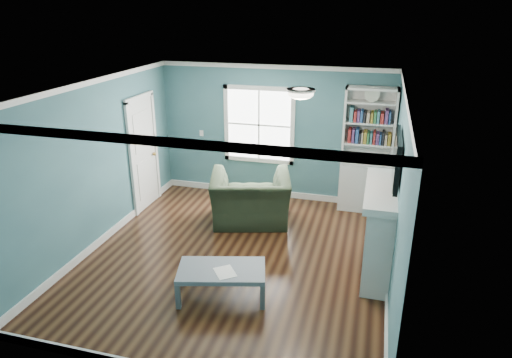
# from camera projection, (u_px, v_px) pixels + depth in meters

# --- Properties ---
(floor) EXTENTS (5.00, 5.00, 0.00)m
(floor) POSITION_uv_depth(u_px,v_px,m) (236.00, 257.00, 7.01)
(floor) COLOR black
(floor) RESTS_ON ground
(room_walls) EXTENTS (5.00, 5.00, 5.00)m
(room_walls) POSITION_uv_depth(u_px,v_px,m) (234.00, 159.00, 6.44)
(room_walls) COLOR #355F6B
(room_walls) RESTS_ON ground
(trim) EXTENTS (4.50, 5.00, 2.60)m
(trim) POSITION_uv_depth(u_px,v_px,m) (235.00, 182.00, 6.56)
(trim) COLOR white
(trim) RESTS_ON ground
(window) EXTENTS (1.40, 0.06, 1.50)m
(window) POSITION_uv_depth(u_px,v_px,m) (259.00, 125.00, 8.80)
(window) COLOR white
(window) RESTS_ON room_walls
(bookshelf) EXTENTS (0.90, 0.35, 2.31)m
(bookshelf) POSITION_uv_depth(u_px,v_px,m) (366.00, 163.00, 8.31)
(bookshelf) COLOR silver
(bookshelf) RESTS_ON ground
(fireplace) EXTENTS (0.44, 1.58, 1.30)m
(fireplace) POSITION_uv_depth(u_px,v_px,m) (380.00, 231.00, 6.45)
(fireplace) COLOR black
(fireplace) RESTS_ON ground
(tv) EXTENTS (0.06, 1.10, 0.65)m
(tv) POSITION_uv_depth(u_px,v_px,m) (397.00, 158.00, 6.03)
(tv) COLOR black
(tv) RESTS_ON fireplace
(door) EXTENTS (0.12, 0.98, 2.17)m
(door) POSITION_uv_depth(u_px,v_px,m) (144.00, 152.00, 8.43)
(door) COLOR silver
(door) RESTS_ON ground
(ceiling_fixture) EXTENTS (0.38, 0.38, 0.15)m
(ceiling_fixture) POSITION_uv_depth(u_px,v_px,m) (301.00, 93.00, 5.96)
(ceiling_fixture) COLOR white
(ceiling_fixture) RESTS_ON room_walls
(light_switch) EXTENTS (0.08, 0.01, 0.12)m
(light_switch) POSITION_uv_depth(u_px,v_px,m) (202.00, 133.00, 9.18)
(light_switch) COLOR white
(light_switch) RESTS_ON room_walls
(recliner) EXTENTS (1.54, 1.21, 1.18)m
(recliner) POSITION_uv_depth(u_px,v_px,m) (250.00, 191.00, 7.94)
(recliner) COLOR black
(recliner) RESTS_ON ground
(coffee_table) EXTENTS (1.25, 0.88, 0.41)m
(coffee_table) POSITION_uv_depth(u_px,v_px,m) (222.00, 272.00, 5.96)
(coffee_table) COLOR #495157
(coffee_table) RESTS_ON ground
(paper_sheet) EXTENTS (0.37, 0.38, 0.00)m
(paper_sheet) POSITION_uv_depth(u_px,v_px,m) (225.00, 272.00, 5.86)
(paper_sheet) COLOR white
(paper_sheet) RESTS_ON coffee_table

